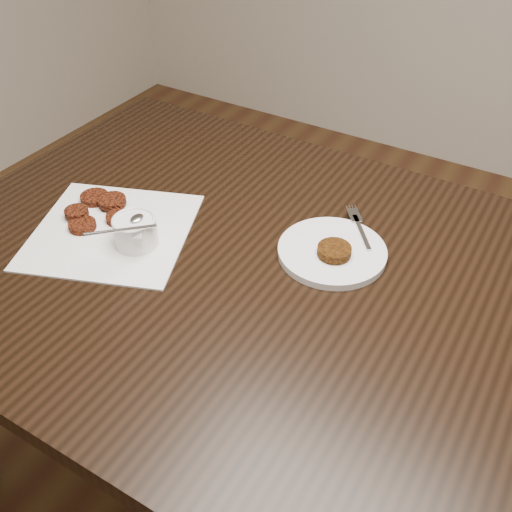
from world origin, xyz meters
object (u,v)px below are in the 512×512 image
at_px(napkin, 112,231).
at_px(plate_with_patty, 332,249).
at_px(sauce_ramekin, 133,219).
at_px(table, 287,402).

relative_size(napkin, plate_with_patty, 1.47).
distance_m(napkin, sauce_ramekin, 0.10).
bearing_deg(table, napkin, -170.96).
relative_size(napkin, sauce_ramekin, 2.59).
distance_m(sauce_ramekin, plate_with_patty, 0.39).
bearing_deg(sauce_ramekin, plate_with_patty, 26.28).
xyz_separation_m(napkin, plate_with_patty, (0.42, 0.17, 0.01)).
height_order(table, sauce_ramekin, sauce_ramekin).
bearing_deg(plate_with_patty, sauce_ramekin, -153.72).
bearing_deg(napkin, plate_with_patty, 21.49).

